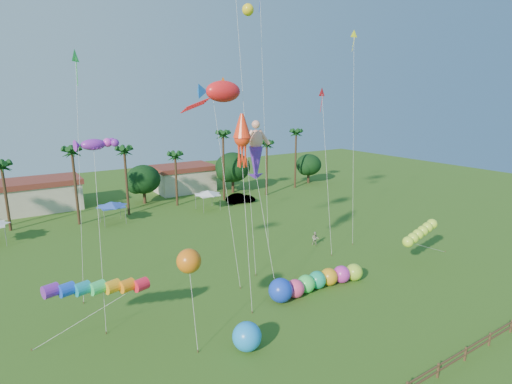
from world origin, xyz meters
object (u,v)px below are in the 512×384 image
caterpillar_inflatable (314,282)px  blue_ball (247,336)px  car_b (240,198)px  spectator_b (315,239)px

caterpillar_inflatable → blue_ball: size_ratio=5.04×
caterpillar_inflatable → blue_ball: (-9.50, -4.05, 0.14)m
car_b → caterpillar_inflatable: bearing=169.1°
car_b → blue_ball: blue_ball is taller
spectator_b → blue_ball: (-17.15, -12.62, 0.20)m
car_b → blue_ball: (-19.70, -33.97, 0.24)m
spectator_b → car_b: bearing=124.5°
car_b → spectator_b: (-2.54, -21.35, 0.04)m
car_b → caterpillar_inflatable: caterpillar_inflatable is taller
car_b → spectator_b: size_ratio=2.90×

